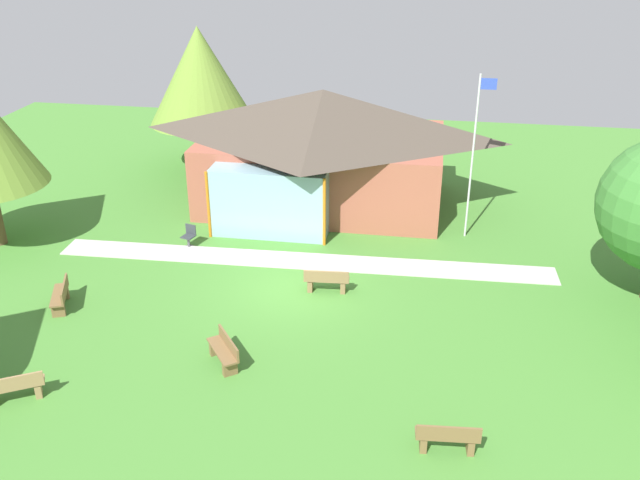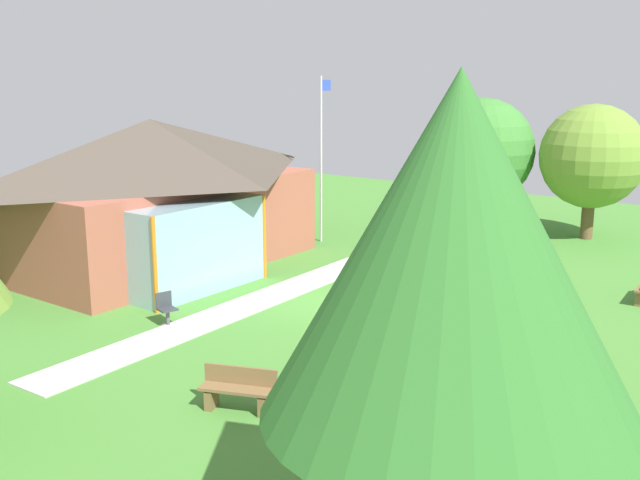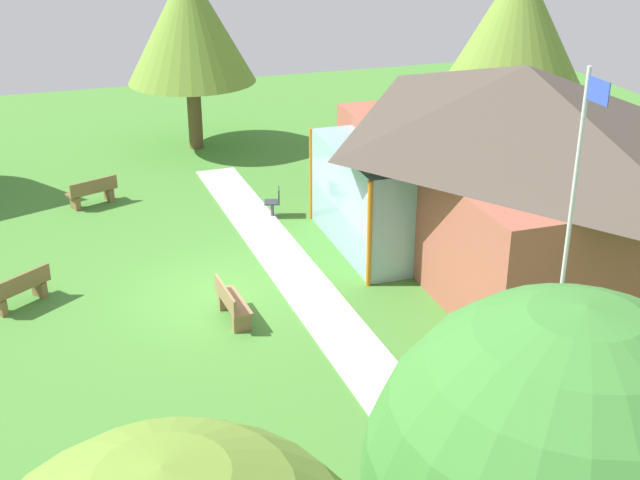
{
  "view_description": "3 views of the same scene",
  "coord_description": "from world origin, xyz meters",
  "px_view_note": "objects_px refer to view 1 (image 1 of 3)",
  "views": [
    {
      "loc": [
        4.28,
        -19.8,
        11.51
      ],
      "look_at": [
        0.68,
        1.95,
        0.98
      ],
      "focal_mm": 38.7,
      "sensor_mm": 36.0,
      "label": 1
    },
    {
      "loc": [
        -16.8,
        -11.6,
        6.41
      ],
      "look_at": [
        0.84,
        1.58,
        1.46
      ],
      "focal_mm": 41.6,
      "sensor_mm": 36.0,
      "label": 2
    },
    {
      "loc": [
        17.8,
        -3.34,
        9.37
      ],
      "look_at": [
        -0.31,
        2.65,
        0.97
      ],
      "focal_mm": 47.81,
      "sensor_mm": 36.0,
      "label": 3
    }
  ],
  "objects_px": {
    "patio_chair_west": "(189,236)",
    "bench_front_right": "(447,438)",
    "flagpole": "(474,151)",
    "pavilion": "(321,146)",
    "bench_front_center": "(224,351)",
    "bench_rear_near_path": "(327,281)",
    "bench_front_left": "(14,388)",
    "bench_mid_left": "(61,296)",
    "tree_behind_pavilion_left": "(200,76)"
  },
  "relations": [
    {
      "from": "bench_front_right",
      "to": "tree_behind_pavilion_left",
      "type": "xyz_separation_m",
      "value": [
        -11.77,
        18.35,
        4.14
      ]
    },
    {
      "from": "bench_front_right",
      "to": "patio_chair_west",
      "type": "distance_m",
      "value": 13.58
    },
    {
      "from": "patio_chair_west",
      "to": "tree_behind_pavilion_left",
      "type": "bearing_deg",
      "value": -60.49
    },
    {
      "from": "bench_front_left",
      "to": "patio_chair_west",
      "type": "relative_size",
      "value": 1.77
    },
    {
      "from": "pavilion",
      "to": "flagpole",
      "type": "height_order",
      "value": "flagpole"
    },
    {
      "from": "bench_front_right",
      "to": "tree_behind_pavilion_left",
      "type": "distance_m",
      "value": 22.19
    },
    {
      "from": "bench_rear_near_path",
      "to": "bench_front_right",
      "type": "height_order",
      "value": "same"
    },
    {
      "from": "bench_rear_near_path",
      "to": "patio_chair_west",
      "type": "bearing_deg",
      "value": 151.67
    },
    {
      "from": "bench_front_center",
      "to": "tree_behind_pavilion_left",
      "type": "height_order",
      "value": "tree_behind_pavilion_left"
    },
    {
      "from": "tree_behind_pavilion_left",
      "to": "bench_front_right",
      "type": "bearing_deg",
      "value": -57.31
    },
    {
      "from": "flagpole",
      "to": "bench_rear_near_path",
      "type": "relative_size",
      "value": 4.15
    },
    {
      "from": "bench_rear_near_path",
      "to": "bench_front_center",
      "type": "bearing_deg",
      "value": -120.03
    },
    {
      "from": "bench_mid_left",
      "to": "tree_behind_pavilion_left",
      "type": "distance_m",
      "value": 14.33
    },
    {
      "from": "pavilion",
      "to": "bench_front_center",
      "type": "height_order",
      "value": "pavilion"
    },
    {
      "from": "bench_front_center",
      "to": "patio_chair_west",
      "type": "xyz_separation_m",
      "value": [
        -3.47,
        7.04,
        0.01
      ]
    },
    {
      "from": "patio_chair_west",
      "to": "flagpole",
      "type": "bearing_deg",
      "value": -149.81
    },
    {
      "from": "flagpole",
      "to": "bench_front_center",
      "type": "bearing_deg",
      "value": -125.38
    },
    {
      "from": "patio_chair_west",
      "to": "tree_behind_pavilion_left",
      "type": "distance_m",
      "value": 9.93
    },
    {
      "from": "flagpole",
      "to": "bench_rear_near_path",
      "type": "height_order",
      "value": "flagpole"
    },
    {
      "from": "bench_front_center",
      "to": "tree_behind_pavilion_left",
      "type": "xyz_separation_m",
      "value": [
        -5.62,
        15.82,
        4.14
      ]
    },
    {
      "from": "bench_front_left",
      "to": "tree_behind_pavilion_left",
      "type": "bearing_deg",
      "value": 62.31
    },
    {
      "from": "pavilion",
      "to": "bench_mid_left",
      "type": "bearing_deg",
      "value": -123.89
    },
    {
      "from": "bench_front_right",
      "to": "bench_front_left",
      "type": "bearing_deg",
      "value": 175.07
    },
    {
      "from": "bench_front_center",
      "to": "tree_behind_pavilion_left",
      "type": "relative_size",
      "value": 0.22
    },
    {
      "from": "patio_chair_west",
      "to": "bench_front_right",
      "type": "bearing_deg",
      "value": 150.89
    },
    {
      "from": "bench_front_left",
      "to": "tree_behind_pavilion_left",
      "type": "distance_m",
      "value": 18.77
    },
    {
      "from": "bench_rear_near_path",
      "to": "bench_mid_left",
      "type": "height_order",
      "value": "same"
    },
    {
      "from": "patio_chair_west",
      "to": "tree_behind_pavilion_left",
      "type": "xyz_separation_m",
      "value": [
        -2.15,
        8.77,
        4.12
      ]
    },
    {
      "from": "bench_front_right",
      "to": "flagpole",
      "type": "bearing_deg",
      "value": 81.87
    },
    {
      "from": "pavilion",
      "to": "bench_mid_left",
      "type": "height_order",
      "value": "pavilion"
    },
    {
      "from": "bench_rear_near_path",
      "to": "tree_behind_pavilion_left",
      "type": "relative_size",
      "value": 0.22
    },
    {
      "from": "pavilion",
      "to": "flagpole",
      "type": "relative_size",
      "value": 1.74
    },
    {
      "from": "pavilion",
      "to": "patio_chair_west",
      "type": "relative_size",
      "value": 12.81
    },
    {
      "from": "bench_rear_near_path",
      "to": "bench_front_left",
      "type": "xyz_separation_m",
      "value": [
        -7.08,
        -6.96,
        0.0
      ]
    },
    {
      "from": "flagpole",
      "to": "bench_front_left",
      "type": "bearing_deg",
      "value": -134.05
    },
    {
      "from": "flagpole",
      "to": "bench_front_left",
      "type": "height_order",
      "value": "flagpole"
    },
    {
      "from": "flagpole",
      "to": "patio_chair_west",
      "type": "relative_size",
      "value": 7.37
    },
    {
      "from": "bench_front_right",
      "to": "bench_mid_left",
      "type": "bearing_deg",
      "value": 154.54
    },
    {
      "from": "pavilion",
      "to": "bench_front_center",
      "type": "xyz_separation_m",
      "value": [
        -0.74,
        -12.19,
        -2.16
      ]
    },
    {
      "from": "patio_chair_west",
      "to": "bench_front_left",
      "type": "bearing_deg",
      "value": 97.26
    },
    {
      "from": "bench_mid_left",
      "to": "patio_chair_west",
      "type": "height_order",
      "value": "patio_chair_west"
    },
    {
      "from": "bench_rear_near_path",
      "to": "patio_chair_west",
      "type": "xyz_separation_m",
      "value": [
        -5.66,
        2.56,
        0.01
      ]
    },
    {
      "from": "pavilion",
      "to": "bench_front_center",
      "type": "relative_size",
      "value": 7.5
    },
    {
      "from": "pavilion",
      "to": "bench_rear_near_path",
      "type": "xyz_separation_m",
      "value": [
        1.45,
        -7.7,
        -2.16
      ]
    },
    {
      "from": "pavilion",
      "to": "patio_chair_west",
      "type": "distance_m",
      "value": 6.98
    },
    {
      "from": "bench_front_left",
      "to": "bench_front_right",
      "type": "distance_m",
      "value": 11.04
    },
    {
      "from": "bench_front_center",
      "to": "bench_mid_left",
      "type": "bearing_deg",
      "value": 34.46
    },
    {
      "from": "bench_front_center",
      "to": "patio_chair_west",
      "type": "height_order",
      "value": "patio_chair_west"
    },
    {
      "from": "bench_rear_near_path",
      "to": "bench_mid_left",
      "type": "distance_m",
      "value": 8.56
    },
    {
      "from": "bench_rear_near_path",
      "to": "bench_front_right",
      "type": "distance_m",
      "value": 8.06
    }
  ]
}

